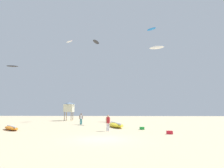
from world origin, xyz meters
name	(u,v)px	position (x,y,z in m)	size (l,w,h in m)	color
ground_plane	(101,139)	(0.00, 0.00, 0.00)	(120.00, 120.00, 0.00)	beige
person_foreground	(108,122)	(0.11, 6.05, 1.04)	(0.49, 0.41, 1.77)	silver
person_midground	(81,118)	(-4.96, 15.63, 1.05)	(0.59, 0.41, 1.80)	teal
kite_grounded_near	(116,125)	(0.85, 10.97, 0.31)	(2.94, 5.63, 0.67)	yellow
kite_grounded_mid	(11,128)	(-11.35, 6.66, 0.23)	(3.61, 3.76, 0.51)	orange
lifeguard_tower	(69,107)	(-10.18, 27.11, 3.05)	(2.30, 2.30, 4.15)	#8C704C
cooler_box	(142,128)	(4.08, 7.84, 0.16)	(0.56, 0.36, 0.32)	green
gear_bag	(170,132)	(6.31, 3.64, 0.16)	(0.56, 0.36, 0.32)	red
kite_aloft_0	(157,47)	(10.07, 28.27, 17.01)	(3.58, 2.04, 0.79)	white
kite_aloft_1	(96,42)	(-4.35, 28.23, 18.61)	(1.77, 3.14, 0.62)	#2D2D33
kite_aloft_2	(151,29)	(7.80, 21.18, 18.49)	(1.97, 1.83, 0.38)	blue
kite_aloft_3	(69,41)	(-11.97, 32.03, 20.27)	(2.27, 1.86, 0.31)	white
kite_aloft_4	(12,66)	(-20.76, 21.67, 11.29)	(2.40, 1.24, 0.32)	#2D2D33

